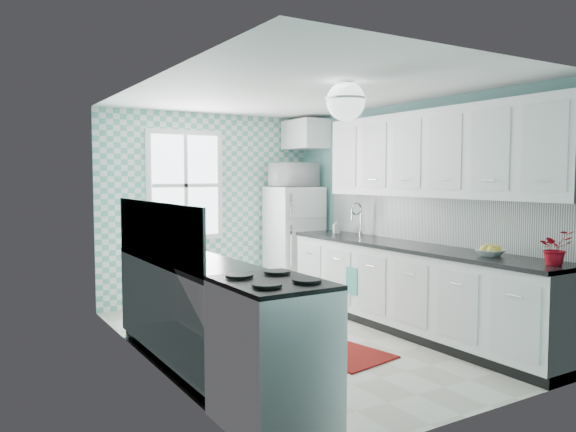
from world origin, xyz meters
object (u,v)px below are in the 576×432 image
fridge (294,241)px  potted_plant (555,248)px  microwave (294,175)px  stove (273,351)px  ceiling_light (346,101)px  sink (351,236)px  fruit_bowl (491,253)px

fridge → potted_plant: bearing=-91.5°
fridge → microwave: (0.00, 0.00, 0.93)m
stove → potted_plant: (2.40, -0.44, 0.58)m
ceiling_light → stove: size_ratio=0.36×
ceiling_light → microwave: (1.11, 2.62, -0.64)m
sink → microwave: size_ratio=0.89×
stove → microwave: bearing=56.1°
fruit_bowl → microwave: bearing=91.6°
sink → fruit_bowl: (-0.00, -2.06, 0.04)m
fridge → microwave: microwave is taller
ceiling_light → stove: (-1.20, -0.79, -1.82)m
sink → microwave: (-0.09, 1.17, 0.75)m
stove → sink: bearing=43.2°
sink → ceiling_light: bearing=-127.3°
microwave → fruit_bowl: bearing=89.7°
fridge → sink: bearing=-88.2°
fruit_bowl → potted_plant: size_ratio=0.86×
sink → microwave: 1.39m
stove → fruit_bowl: bearing=4.6°
microwave → ceiling_light: bearing=65.1°
fridge → potted_plant: 3.88m
fruit_bowl → stove: bearing=-175.5°
fruit_bowl → fridge: bearing=91.6°
fridge → stove: size_ratio=1.58×
ceiling_light → sink: bearing=50.4°
sink → fridge: bearing=97.0°
ceiling_light → fruit_bowl: ceiling_light is taller
sink → fruit_bowl: 2.06m
ceiling_light → fruit_bowl: bearing=-26.8°
stove → potted_plant: size_ratio=3.32×
stove → microwave: (2.31, 3.42, 1.18)m
potted_plant → microwave: size_ratio=0.49×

